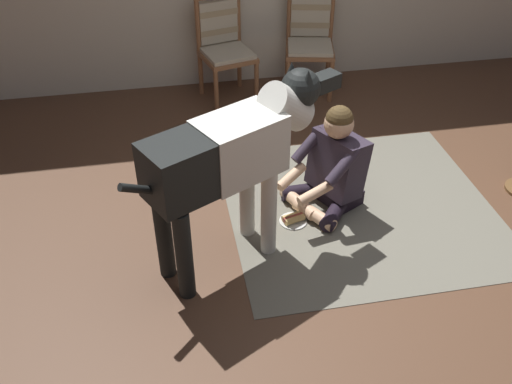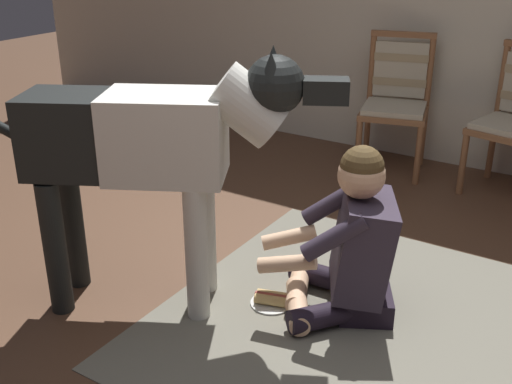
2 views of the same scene
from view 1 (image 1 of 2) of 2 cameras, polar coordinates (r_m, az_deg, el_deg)
name	(u,v)px [view 1 (image 1 of 2)]	position (r m, az deg, el deg)	size (l,w,h in m)	color
ground_plane	(354,234)	(4.09, 9.81, -4.17)	(15.53, 15.53, 0.00)	brown
area_rug	(360,206)	(4.34, 10.36, -1.44)	(1.96, 1.85, 0.01)	slate
dining_chair_left_of_pair	(224,43)	(5.60, -3.26, 14.70)	(0.56, 0.56, 0.98)	brown
dining_chair_right_of_pair	(310,37)	(5.76, 5.44, 15.25)	(0.55, 0.55, 0.98)	brown
person_sitting_on_floor	(332,167)	(4.15, 7.65, 2.51)	(0.70, 0.63, 0.81)	black
large_dog	(232,155)	(3.40, -2.40, 3.74)	(1.43, 0.84, 1.22)	silver
hot_dog_on_plate	(293,219)	(4.13, 3.76, -2.72)	(0.20, 0.20, 0.06)	silver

